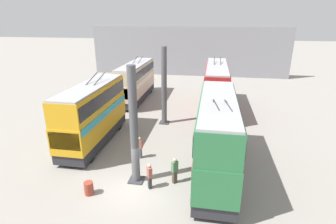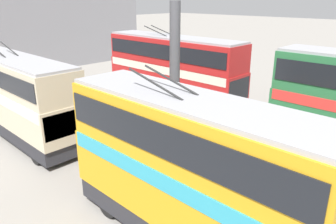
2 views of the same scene
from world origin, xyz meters
name	(u,v)px [view 2 (image 2 of 2)]	position (x,y,z in m)	size (l,w,h in m)	color
support_column_far	(175,81)	(11.31, 0.00, 3.76)	(0.97, 0.97, 7.76)	#4C4C51
bus_left_far	(173,68)	(16.24, -5.13, 3.00)	(11.44, 2.54, 5.89)	black
bus_right_near	(189,165)	(5.93, 5.13, 2.92)	(9.25, 2.54, 5.75)	black
bus_right_mid	(19,93)	(18.75, 5.13, 2.72)	(10.47, 2.54, 5.39)	black
person_aisle_midway	(302,186)	(3.95, 0.57, 0.94)	(0.28, 0.44, 1.76)	#384251
person_by_right_row	(167,161)	(9.25, 2.74, 0.90)	(0.32, 0.46, 1.70)	#384251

